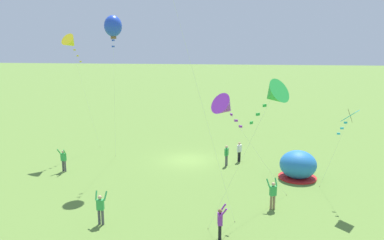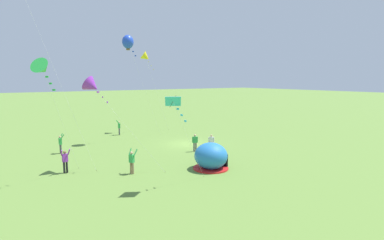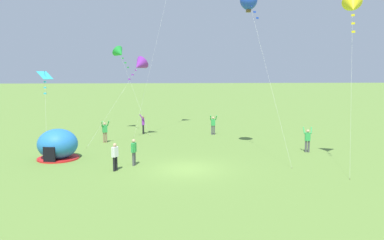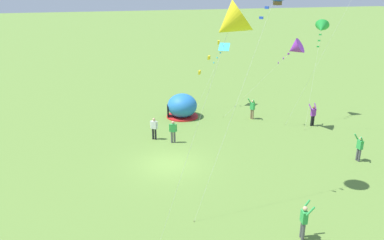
% 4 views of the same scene
% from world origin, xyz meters
% --- Properties ---
extents(ground_plane, '(300.00, 300.00, 0.00)m').
position_xyz_m(ground_plane, '(0.00, 0.00, 0.00)').
color(ground_plane, olive).
extents(popup_tent, '(2.81, 2.81, 2.10)m').
position_xyz_m(popup_tent, '(-8.80, 3.24, 1.00)').
color(popup_tent, '#2672BF').
rests_on(popup_tent, ground).
extents(person_arms_raised, '(0.68, 0.55, 1.89)m').
position_xyz_m(person_arms_raised, '(9.20, 4.22, 1.00)').
color(person_arms_raised, '#4C4C51').
rests_on(person_arms_raised, ground).
extents(person_near_tent, '(0.68, 0.47, 1.89)m').
position_xyz_m(person_near_tent, '(3.08, 12.25, 1.00)').
color(person_near_tent, '#4C4C51').
rests_on(person_near_tent, ground).
extents(person_with_toddler, '(0.52, 0.67, 1.89)m').
position_xyz_m(person_with_toddler, '(-3.59, 13.10, 1.00)').
color(person_with_toddler, black).
rests_on(person_with_toddler, ground).
extents(person_flying_kite, '(0.72, 0.63, 1.89)m').
position_xyz_m(person_flying_kite, '(-6.53, 8.97, 1.00)').
color(person_flying_kite, '#8C7251').
rests_on(person_flying_kite, ground).
extents(person_strolling, '(0.33, 0.57, 1.72)m').
position_xyz_m(person_strolling, '(-3.39, 1.10, 0.96)').
color(person_strolling, '#4C4C51').
rests_on(person_strolling, ground).
extents(person_center_field, '(0.40, 0.52, 1.72)m').
position_xyz_m(person_center_field, '(-4.42, -0.13, 0.96)').
color(person_center_field, black).
rests_on(person_center_field, ground).
extents(kite_cyan, '(1.40, 3.64, 6.07)m').
position_xyz_m(kite_cyan, '(-10.86, 7.74, 5.50)').
color(kite_cyan, silver).
rests_on(kite_cyan, ground).
extents(kite_yellow, '(1.81, 3.69, 10.72)m').
position_xyz_m(kite_yellow, '(9.98, -0.06, 9.95)').
color(kite_yellow, silver).
rests_on(kite_yellow, ground).
extents(kite_blue, '(2.57, 5.44, 11.84)m').
position_xyz_m(kite_blue, '(4.61, 4.54, 11.09)').
color(kite_blue, silver).
rests_on(kite_blue, ground).
extents(kite_purple, '(4.93, 5.08, 7.32)m').
position_xyz_m(kite_purple, '(-3.66, 10.84, 6.54)').
color(kite_purple, silver).
rests_on(kite_purple, ground).
extents(kite_green, '(3.81, 3.39, 8.44)m').
position_xyz_m(kite_green, '(-5.82, 14.52, 7.74)').
color(kite_green, silver).
rests_on(kite_green, ground).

